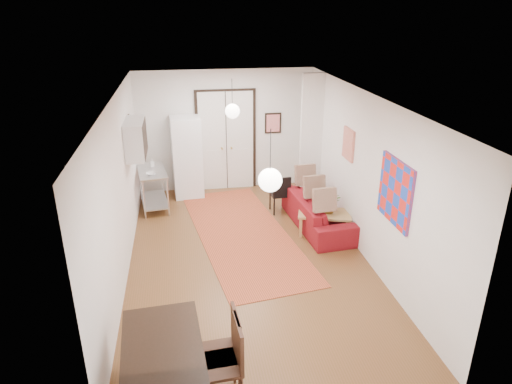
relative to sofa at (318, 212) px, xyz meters
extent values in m
plane|color=brown|center=(-1.61, -1.00, -0.32)|extent=(7.00, 7.00, 0.00)
cube|color=white|center=(-1.61, -1.00, 2.58)|extent=(4.20, 7.00, 0.02)
cube|color=white|center=(-1.61, 2.50, 1.13)|extent=(4.20, 0.02, 2.90)
cube|color=white|center=(-1.61, -4.50, 1.13)|extent=(4.20, 0.02, 2.90)
cube|color=white|center=(-3.71, -1.00, 1.13)|extent=(0.02, 7.00, 2.90)
cube|color=white|center=(0.49, -1.00, 1.13)|extent=(0.02, 7.00, 2.90)
cube|color=silver|center=(-1.61, 2.45, 0.88)|extent=(1.44, 0.06, 2.50)
cube|color=white|center=(0.24, 1.55, 1.13)|extent=(0.50, 0.10, 2.90)
cube|color=silver|center=(-3.53, 0.50, 1.58)|extent=(0.35, 1.00, 0.70)
cube|color=red|center=(0.47, -2.25, 1.33)|extent=(0.05, 1.00, 1.00)
cube|color=beige|center=(0.47, -0.20, 1.48)|extent=(0.05, 0.50, 0.60)
cube|color=red|center=(-0.46, 2.47, 1.28)|extent=(0.40, 0.03, 0.50)
cube|color=#A16343|center=(-3.68, 1.00, 1.63)|extent=(0.03, 0.44, 0.54)
sphere|color=white|center=(-1.61, 1.00, 1.93)|extent=(0.30, 0.30, 0.30)
cylinder|color=black|center=(-1.61, 1.00, 2.33)|extent=(0.01, 0.01, 0.50)
sphere|color=white|center=(-1.61, -3.00, 1.93)|extent=(0.30, 0.30, 0.30)
cylinder|color=black|center=(-1.61, -3.00, 2.33)|extent=(0.01, 0.01, 0.50)
cube|color=#B4442D|center=(-1.58, -0.08, -0.32)|extent=(2.35, 4.73, 0.01)
imported|color=maroon|center=(0.00, 0.00, 0.00)|extent=(1.05, 2.26, 0.64)
cube|color=tan|center=(0.04, -0.33, 0.11)|extent=(1.15, 0.85, 0.05)
cube|color=tan|center=(-0.42, -0.56, -0.12)|extent=(0.07, 0.07, 0.41)
cube|color=tan|center=(0.49, -0.56, -0.12)|extent=(0.07, 0.07, 0.41)
cube|color=tan|center=(-0.42, -0.10, -0.12)|extent=(0.07, 0.07, 0.41)
cube|color=tan|center=(0.49, -0.10, -0.12)|extent=(0.07, 0.07, 0.41)
imported|color=#3A652D|center=(0.14, -0.33, 0.36)|extent=(0.48, 0.45, 0.44)
cube|color=silver|center=(-3.36, 1.52, 0.55)|extent=(0.74, 1.23, 0.04)
cube|color=silver|center=(-3.36, 1.52, -0.15)|extent=(0.69, 1.19, 0.03)
cylinder|color=silver|center=(-3.61, 0.98, 0.12)|extent=(0.04, 0.04, 0.87)
cylinder|color=silver|center=(-3.10, 0.98, 0.12)|extent=(0.04, 0.04, 0.87)
cylinder|color=silver|center=(-3.61, 2.06, 0.12)|extent=(0.04, 0.04, 0.87)
cylinder|color=silver|center=(-3.10, 2.06, 0.12)|extent=(0.04, 0.04, 0.87)
imported|color=white|center=(-3.36, 1.22, 0.60)|extent=(0.27, 0.27, 0.05)
imported|color=#53A2B5|center=(-3.36, 1.77, 0.66)|extent=(0.11, 0.11, 0.18)
cube|color=white|center=(-2.57, 2.15, 0.63)|extent=(0.71, 0.71, 1.90)
cube|color=black|center=(-3.00, -4.15, 0.49)|extent=(0.97, 1.57, 0.05)
cube|color=black|center=(-3.38, -3.45, 0.07)|extent=(0.07, 0.07, 0.78)
cube|color=black|center=(-2.62, -3.45, 0.07)|extent=(0.07, 0.07, 0.78)
cube|color=#3A2212|center=(-2.40, -3.98, 0.18)|extent=(0.53, 0.51, 0.04)
cube|color=#3A2212|center=(-2.40, -3.75, 0.46)|extent=(0.07, 0.48, 0.52)
cylinder|color=#3A2212|center=(-2.19, -4.20, -0.07)|extent=(0.03, 0.03, 0.50)
cylinder|color=#3A2212|center=(-2.61, -3.76, -0.07)|extent=(0.03, 0.03, 0.50)
cylinder|color=#3A2212|center=(-2.19, -3.76, -0.07)|extent=(0.03, 0.03, 0.50)
cube|color=#3A2212|center=(-2.40, -4.15, 0.18)|extent=(0.53, 0.51, 0.04)
cube|color=#3A2212|center=(-2.40, -3.92, 0.46)|extent=(0.07, 0.48, 0.52)
cylinder|color=#3A2212|center=(-2.61, -3.93, -0.07)|extent=(0.03, 0.03, 0.50)
cylinder|color=#3A2212|center=(-2.19, -3.93, -0.07)|extent=(0.03, 0.03, 0.50)
cube|color=black|center=(-0.62, 0.84, 0.10)|extent=(0.42, 0.42, 0.04)
cube|color=black|center=(-0.62, 1.01, 0.33)|extent=(0.39, 0.07, 0.42)
cylinder|color=black|center=(-0.79, 0.67, -0.11)|extent=(0.03, 0.03, 0.42)
cylinder|color=black|center=(-0.46, 0.67, -0.11)|extent=(0.03, 0.03, 0.42)
cylinder|color=black|center=(-0.79, 1.00, -0.11)|extent=(0.03, 0.03, 0.42)
cylinder|color=black|center=(-0.46, 1.00, -0.11)|extent=(0.03, 0.03, 0.42)
camera|label=1|loc=(-2.64, -8.17, 3.94)|focal=32.00mm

